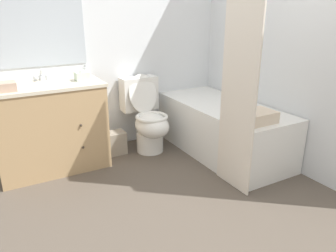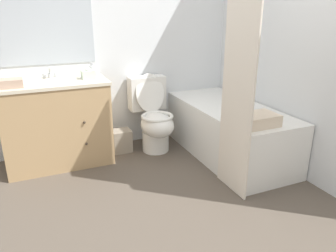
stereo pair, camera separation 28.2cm
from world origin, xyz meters
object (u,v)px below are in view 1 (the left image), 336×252
object	(u,v)px
vanity_cabinet	(51,127)
hand_towel_folded	(2,87)
sink_faucet	(41,77)
wastebasket	(116,143)
soap_dispenser	(86,72)
bath_towel_folded	(256,117)
toilet	(147,118)
tissue_box	(82,76)
bathtub	(222,129)

from	to	relation	value
vanity_cabinet	hand_towel_folded	distance (m)	0.59
vanity_cabinet	sink_faucet	distance (m)	0.48
sink_faucet	vanity_cabinet	bearing A→B (deg)	-90.00
wastebasket	hand_towel_folded	bearing A→B (deg)	-171.83
sink_faucet	soap_dispenser	bearing A→B (deg)	-19.15
vanity_cabinet	bath_towel_folded	distance (m)	1.91
vanity_cabinet	toilet	size ratio (longest dim) A/B	1.22
hand_towel_folded	bath_towel_folded	distance (m)	2.16
wastebasket	toilet	bearing A→B (deg)	-11.42
sink_faucet	wastebasket	distance (m)	1.01
soap_dispenser	hand_towel_folded	distance (m)	0.77
toilet	wastebasket	xyz separation A→B (m)	(-0.35, 0.07, -0.25)
toilet	wastebasket	bearing A→B (deg)	168.58
tissue_box	hand_towel_folded	xyz separation A→B (m)	(-0.70, -0.12, -0.01)
toilet	tissue_box	world-z (taller)	tissue_box
soap_dispenser	wastebasket	bearing A→B (deg)	-5.17
bathtub	toilet	bearing A→B (deg)	145.01
sink_faucet	soap_dispenser	distance (m)	0.42
sink_faucet	tissue_box	bearing A→B (deg)	-28.87
tissue_box	hand_towel_folded	world-z (taller)	tissue_box
vanity_cabinet	bath_towel_folded	xyz separation A→B (m)	(1.55, -1.10, 0.16)
hand_towel_folded	bath_towel_folded	xyz separation A→B (m)	(1.91, -0.98, -0.29)
toilet	hand_towel_folded	bearing A→B (deg)	-176.93
soap_dispenser	bath_towel_folded	xyz separation A→B (m)	(1.16, -1.14, -0.31)
sink_faucet	wastebasket	size ratio (longest dim) A/B	0.58
sink_faucet	soap_dispenser	world-z (taller)	soap_dispenser
vanity_cabinet	bathtub	bearing A→B (deg)	-17.31
sink_faucet	bath_towel_folded	distance (m)	2.03
wastebasket	soap_dispenser	bearing A→B (deg)	174.83
hand_towel_folded	tissue_box	bearing A→B (deg)	9.47
vanity_cabinet	bathtub	xyz separation A→B (m)	(1.66, -0.52, -0.16)
toilet	bath_towel_folded	distance (m)	1.21
wastebasket	bath_towel_folded	size ratio (longest dim) A/B	0.75
sink_faucet	hand_towel_folded	world-z (taller)	sink_faucet
wastebasket	hand_towel_folded	world-z (taller)	hand_towel_folded
vanity_cabinet	wastebasket	bearing A→B (deg)	1.61
toilet	hand_towel_folded	distance (m)	1.45
sink_faucet	hand_towel_folded	distance (m)	0.47
bathtub	soap_dispenser	distance (m)	1.52
bath_towel_folded	tissue_box	bearing A→B (deg)	137.98
vanity_cabinet	hand_towel_folded	world-z (taller)	hand_towel_folded
tissue_box	bath_towel_folded	xyz separation A→B (m)	(1.21, -1.09, -0.29)
tissue_box	bath_towel_folded	size ratio (longest dim) A/B	0.39
vanity_cabinet	bath_towel_folded	world-z (taller)	vanity_cabinet
bathtub	sink_faucet	bearing A→B (deg)	157.27
soap_dispenser	hand_towel_folded	bearing A→B (deg)	-167.52
wastebasket	soap_dispenser	distance (m)	0.82
tissue_box	wastebasket	bearing A→B (deg)	5.17
vanity_cabinet	hand_towel_folded	size ratio (longest dim) A/B	4.70
vanity_cabinet	wastebasket	world-z (taller)	vanity_cabinet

